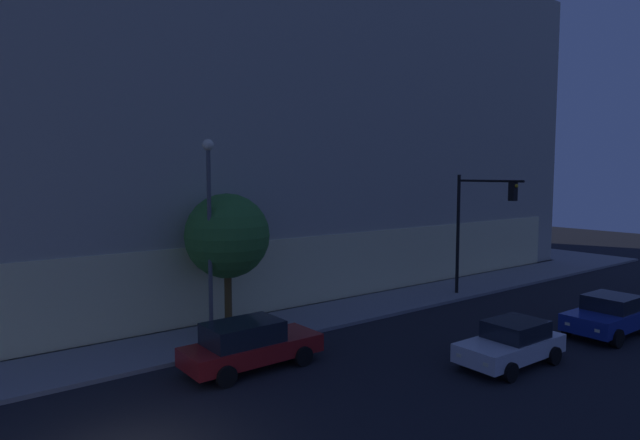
{
  "coord_description": "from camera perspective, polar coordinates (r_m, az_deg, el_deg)",
  "views": [
    {
      "loc": [
        -3.31,
        -11.76,
        6.57
      ],
      "look_at": [
        7.67,
        2.79,
        4.99
      ],
      "focal_mm": 29.53,
      "sensor_mm": 36.0,
      "label": 1
    }
  ],
  "objects": [
    {
      "name": "car_blue",
      "position": [
        24.84,
        28.79,
        -9.03
      ],
      "size": [
        4.13,
        2.19,
        1.62
      ],
      "color": "navy",
      "rests_on": "ground"
    },
    {
      "name": "traffic_light_far_corner",
      "position": [
        28.47,
        16.61,
        0.5
      ],
      "size": [
        0.44,
        4.04,
        6.41
      ],
      "color": "black",
      "rests_on": "sidewalk_corner"
    },
    {
      "name": "car_red",
      "position": [
        18.4,
        -7.66,
        -13.19
      ],
      "size": [
        4.8,
        2.11,
        1.66
      ],
      "color": "maroon",
      "rests_on": "ground"
    },
    {
      "name": "sidewalk_tree",
      "position": [
        21.67,
        -10.02,
        -1.73
      ],
      "size": [
        3.45,
        3.45,
        5.66
      ],
      "color": "brown",
      "rests_on": "sidewalk_corner"
    },
    {
      "name": "street_lamp_sidewalk",
      "position": [
        20.3,
        -11.91,
        0.5
      ],
      "size": [
        0.44,
        0.44,
        7.74
      ],
      "color": "#565656",
      "rests_on": "sidewalk_corner"
    },
    {
      "name": "modern_building",
      "position": [
        39.97,
        -10.97,
        10.77
      ],
      "size": [
        40.35,
        30.19,
        21.5
      ],
      "color": "#4C4C51",
      "rests_on": "ground"
    },
    {
      "name": "car_white",
      "position": [
        19.77,
        20.04,
        -12.41
      ],
      "size": [
        4.16,
        2.03,
        1.52
      ],
      "color": "silver",
      "rests_on": "ground"
    }
  ]
}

